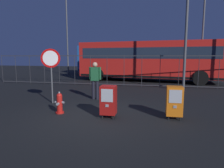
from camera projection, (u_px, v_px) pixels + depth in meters
name	position (u px, v px, depth m)	size (l,w,h in m)	color
ground_plane	(96.00, 116.00, 6.39)	(60.00, 60.00, 0.00)	black
fire_hydrant	(60.00, 103.00, 6.70)	(0.33, 0.32, 0.75)	red
newspaper_box_primary	(108.00, 100.00, 6.19)	(0.48, 0.42, 1.02)	black
newspaper_box_secondary	(174.00, 101.00, 6.06)	(0.48, 0.42, 1.02)	black
stop_sign	(51.00, 64.00, 7.96)	(0.71, 0.31, 2.23)	#4C4F54
pedestrian	(95.00, 78.00, 8.79)	(0.55, 0.22, 1.67)	black
fence_barrier	(124.00, 70.00, 12.69)	(18.03, 0.04, 2.00)	#2D2D33
bus_near	(148.00, 59.00, 15.23)	(10.73, 3.80, 3.00)	red
bus_far	(130.00, 58.00, 20.39)	(10.56, 2.97, 3.00)	#19519E
street_light_near_left	(203.00, 22.00, 14.88)	(0.32, 0.32, 7.87)	#4C4F54
street_light_near_right	(67.00, 31.00, 19.47)	(0.32, 0.32, 7.67)	#4C4F54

